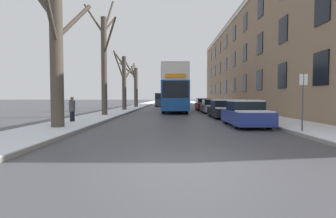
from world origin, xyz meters
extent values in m
plane|color=#424247|center=(0.00, 0.00, 0.00)|extent=(320.00, 320.00, 0.00)
cube|color=gray|center=(-5.97, 53.00, 0.07)|extent=(2.92, 130.00, 0.13)
cube|color=silver|center=(-5.97, 53.00, 0.15)|extent=(2.89, 130.00, 0.03)
cube|color=gray|center=(5.97, 53.00, 0.07)|extent=(2.92, 130.00, 0.13)
cube|color=silver|center=(5.97, 53.00, 0.15)|extent=(2.89, 130.00, 0.03)
cube|color=#8C7056|center=(11.93, 27.45, 6.04)|extent=(9.00, 48.91, 12.09)
cube|color=black|center=(7.40, 8.32, 3.06)|extent=(0.08, 1.40, 1.80)
cube|color=black|center=(7.40, 13.10, 3.06)|extent=(0.08, 1.40, 1.80)
cube|color=black|center=(7.40, 17.88, 3.06)|extent=(0.08, 1.40, 1.80)
cube|color=black|center=(7.40, 22.67, 3.06)|extent=(0.08, 1.40, 1.80)
cube|color=black|center=(7.40, 27.45, 3.06)|extent=(0.08, 1.40, 1.80)
cube|color=black|center=(7.40, 32.23, 3.06)|extent=(0.08, 1.40, 1.80)
cube|color=black|center=(7.40, 37.01, 3.06)|extent=(0.08, 1.40, 1.80)
cube|color=black|center=(7.40, 41.80, 3.06)|extent=(0.08, 1.40, 1.80)
cube|color=black|center=(7.40, 46.58, 3.06)|extent=(0.08, 1.40, 1.80)
cube|color=black|center=(7.40, 8.32, 6.28)|extent=(0.08, 1.40, 1.80)
cube|color=black|center=(7.40, 13.10, 6.28)|extent=(0.08, 1.40, 1.80)
cube|color=black|center=(7.40, 17.88, 6.28)|extent=(0.08, 1.40, 1.80)
cube|color=black|center=(7.40, 22.67, 6.28)|extent=(0.08, 1.40, 1.80)
cube|color=black|center=(7.40, 27.45, 6.28)|extent=(0.08, 1.40, 1.80)
cube|color=black|center=(7.40, 32.23, 6.28)|extent=(0.08, 1.40, 1.80)
cube|color=black|center=(7.40, 37.01, 6.28)|extent=(0.08, 1.40, 1.80)
cube|color=black|center=(7.40, 41.80, 6.28)|extent=(0.08, 1.40, 1.80)
cube|color=black|center=(7.40, 46.58, 6.28)|extent=(0.08, 1.40, 1.80)
cube|color=black|center=(7.40, 17.88, 9.51)|extent=(0.08, 1.40, 1.80)
cube|color=black|center=(7.40, 22.67, 9.51)|extent=(0.08, 1.40, 1.80)
cube|color=black|center=(7.40, 27.45, 9.51)|extent=(0.08, 1.40, 1.80)
cube|color=black|center=(7.40, 32.23, 9.51)|extent=(0.08, 1.40, 1.80)
cube|color=black|center=(7.40, 37.01, 9.51)|extent=(0.08, 1.40, 1.80)
cube|color=black|center=(7.40, 41.80, 9.51)|extent=(0.08, 1.40, 1.80)
cube|color=black|center=(7.40, 46.58, 9.51)|extent=(0.08, 1.40, 1.80)
cube|color=beige|center=(7.39, 27.45, 11.57)|extent=(0.12, 47.94, 0.44)
cylinder|color=#4C4238|center=(-5.81, 6.43, 3.44)|extent=(0.59, 0.59, 6.88)
cylinder|color=#4C4238|center=(-5.50, 5.10, 5.01)|extent=(0.84, 2.83, 2.20)
cylinder|color=#4C4238|center=(-5.29, 7.23, 5.23)|extent=(1.30, 1.85, 2.14)
cylinder|color=#4C4238|center=(-6.26, 7.13, 5.12)|extent=(1.16, 1.65, 2.37)
cylinder|color=#4C4238|center=(-5.74, 14.83, 3.87)|extent=(0.45, 0.45, 7.75)
cylinder|color=#4C4238|center=(-5.15, 14.22, 6.13)|extent=(1.38, 1.40, 2.64)
cylinder|color=#4C4238|center=(-5.47, 15.45, 7.28)|extent=(0.73, 1.41, 1.44)
cylinder|color=#4C4238|center=(-6.55, 15.04, 7.64)|extent=(1.77, 0.61, 2.52)
cylinder|color=#4C4238|center=(-5.52, 15.48, 7.97)|extent=(0.64, 1.50, 2.90)
cylinder|color=#4C4238|center=(-5.70, 23.37, 3.02)|extent=(0.47, 0.47, 6.04)
cylinder|color=#4C4238|center=(-6.22, 23.11, 5.77)|extent=(1.24, 0.73, 1.72)
cylinder|color=#4C4238|center=(-6.09, 22.66, 4.79)|extent=(0.99, 1.62, 2.98)
cylinder|color=#4C4238|center=(-5.25, 24.44, 4.49)|extent=(1.08, 2.28, 1.66)
cylinder|color=#4C4238|center=(-5.91, 24.02, 4.89)|extent=(0.62, 1.48, 1.80)
cylinder|color=#4C4238|center=(-5.25, 24.27, 4.42)|extent=(1.09, 1.99, 2.23)
cylinder|color=#4C4238|center=(-5.55, 32.07, 2.88)|extent=(0.54, 0.54, 5.76)
cylinder|color=#4C4238|center=(-6.20, 32.52, 5.33)|extent=(1.52, 1.13, 1.66)
cylinder|color=#4C4238|center=(-6.23, 31.37, 5.35)|extent=(1.60, 1.64, 2.82)
cylinder|color=#4C4238|center=(-5.61, 31.60, 4.39)|extent=(0.34, 1.11, 1.47)
cylinder|color=#4C4238|center=(-6.76, 32.38, 5.48)|extent=(2.60, 0.83, 2.24)
cylinder|color=#4C4238|center=(-5.90, 32.26, 5.19)|extent=(0.94, 0.63, 1.73)
cube|color=#194C99|center=(-0.13, 21.99, 1.68)|extent=(2.51, 10.54, 2.68)
cube|color=silver|center=(-0.13, 21.99, 3.75)|extent=(2.46, 10.33, 1.47)
cube|color=silver|center=(-0.13, 21.99, 4.55)|extent=(2.46, 10.33, 0.12)
cube|color=black|center=(-0.13, 21.99, 2.20)|extent=(2.54, 9.28, 1.39)
cube|color=black|center=(-0.13, 21.99, 3.83)|extent=(2.54, 9.28, 1.12)
cube|color=black|center=(-0.13, 16.74, 2.20)|extent=(2.26, 0.06, 1.46)
cube|color=orange|center=(-0.13, 16.73, 3.39)|extent=(1.76, 0.05, 0.32)
cylinder|color=black|center=(-1.22, 18.83, 0.54)|extent=(0.30, 1.08, 1.08)
cylinder|color=black|center=(0.95, 18.83, 0.54)|extent=(0.30, 1.08, 1.08)
cylinder|color=black|center=(-1.22, 24.94, 0.54)|extent=(0.30, 1.08, 1.08)
cylinder|color=black|center=(0.95, 24.94, 0.54)|extent=(0.30, 1.08, 1.08)
cube|color=navy|center=(3.42, 8.18, 0.50)|extent=(1.79, 4.16, 0.66)
cube|color=black|center=(3.42, 8.35, 1.07)|extent=(1.54, 2.08, 0.48)
cube|color=silver|center=(3.42, 8.35, 1.35)|extent=(1.51, 1.97, 0.09)
cube|color=silver|center=(3.42, 6.70, 0.86)|extent=(1.61, 1.09, 0.07)
cylinder|color=black|center=(2.63, 6.93, 0.33)|extent=(0.20, 0.66, 0.66)
cylinder|color=black|center=(4.20, 6.93, 0.33)|extent=(0.20, 0.66, 0.66)
cylinder|color=black|center=(2.63, 9.43, 0.33)|extent=(0.20, 0.66, 0.66)
cylinder|color=black|center=(4.20, 9.43, 0.33)|extent=(0.20, 0.66, 0.66)
cube|color=black|center=(3.42, 13.86, 0.46)|extent=(1.82, 4.59, 0.59)
cube|color=black|center=(3.42, 14.05, 1.02)|extent=(1.57, 2.30, 0.53)
cube|color=silver|center=(3.42, 14.05, 1.33)|extent=(1.53, 2.18, 0.08)
cube|color=silver|center=(3.42, 12.23, 0.79)|extent=(1.64, 1.20, 0.06)
cylinder|color=black|center=(2.62, 12.49, 0.33)|extent=(0.20, 0.67, 0.67)
cylinder|color=black|center=(4.22, 12.49, 0.33)|extent=(0.20, 0.67, 0.67)
cylinder|color=black|center=(2.62, 15.24, 0.33)|extent=(0.20, 0.67, 0.67)
cylinder|color=black|center=(4.22, 15.24, 0.33)|extent=(0.20, 0.67, 0.67)
cube|color=#9EA3AD|center=(3.42, 19.98, 0.47)|extent=(1.70, 4.04, 0.60)
cube|color=black|center=(3.42, 20.14, 1.04)|extent=(1.46, 2.02, 0.55)
cube|color=silver|center=(3.42, 20.14, 1.34)|extent=(1.43, 1.92, 0.04)
cube|color=silver|center=(3.42, 18.55, 0.79)|extent=(1.53, 1.05, 0.03)
cylinder|color=black|center=(2.68, 18.77, 0.31)|extent=(0.20, 0.62, 0.62)
cylinder|color=black|center=(4.16, 18.77, 0.31)|extent=(0.20, 0.62, 0.62)
cylinder|color=black|center=(2.68, 21.19, 0.31)|extent=(0.20, 0.62, 0.62)
cylinder|color=black|center=(4.16, 21.19, 0.31)|extent=(0.20, 0.62, 0.62)
cube|color=maroon|center=(3.42, 25.17, 0.51)|extent=(1.89, 4.31, 0.69)
cube|color=black|center=(3.42, 25.34, 1.11)|extent=(1.62, 2.15, 0.50)
cube|color=silver|center=(3.42, 25.34, 1.39)|extent=(1.58, 2.05, 0.07)
cube|color=silver|center=(3.42, 23.64, 0.89)|extent=(1.70, 1.12, 0.05)
cylinder|color=black|center=(2.58, 23.88, 0.30)|extent=(0.20, 0.60, 0.60)
cylinder|color=black|center=(4.25, 23.88, 0.30)|extent=(0.20, 0.60, 0.60)
cylinder|color=black|center=(2.58, 26.46, 0.30)|extent=(0.20, 0.60, 0.60)
cylinder|color=black|center=(4.25, 26.46, 0.30)|extent=(0.20, 0.60, 0.60)
cube|color=#333842|center=(-2.11, 39.11, 1.21)|extent=(1.90, 5.68, 1.99)
cube|color=black|center=(-2.11, 36.29, 1.67)|extent=(1.67, 0.06, 0.87)
cylinder|color=black|center=(-2.94, 37.29, 0.34)|extent=(0.22, 0.68, 0.68)
cylinder|color=black|center=(-1.28, 37.29, 0.34)|extent=(0.22, 0.68, 0.68)
cylinder|color=black|center=(-2.94, 40.93, 0.34)|extent=(0.22, 0.68, 0.68)
cylinder|color=black|center=(-1.28, 40.93, 0.34)|extent=(0.22, 0.68, 0.68)
cylinder|color=black|center=(-6.14, 9.24, 0.36)|extent=(0.16, 0.16, 0.73)
cylinder|color=black|center=(-6.20, 9.10, 0.36)|extent=(0.16, 0.16, 0.73)
cylinder|color=#47474C|center=(-6.17, 9.17, 1.05)|extent=(0.34, 0.34, 0.64)
sphere|color=#8C6647|center=(-6.17, 9.17, 1.47)|extent=(0.20, 0.20, 0.20)
cylinder|color=#4C4F54|center=(4.81, 4.98, 1.25)|extent=(0.07, 0.07, 2.50)
cube|color=silver|center=(4.81, 4.96, 2.25)|extent=(0.32, 0.02, 0.44)
camera|label=1|loc=(-0.55, -5.68, 1.53)|focal=28.00mm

